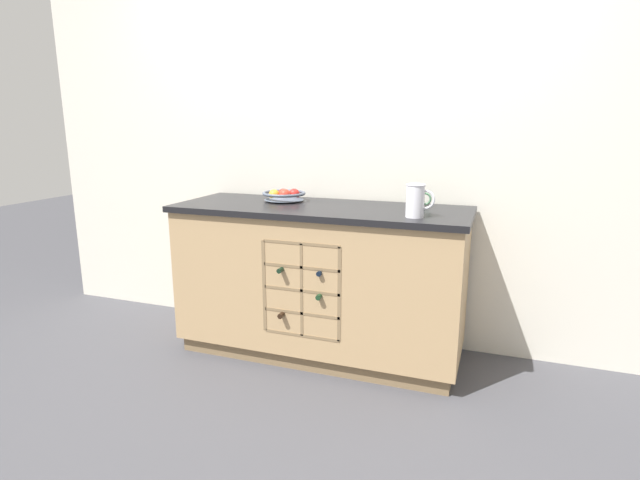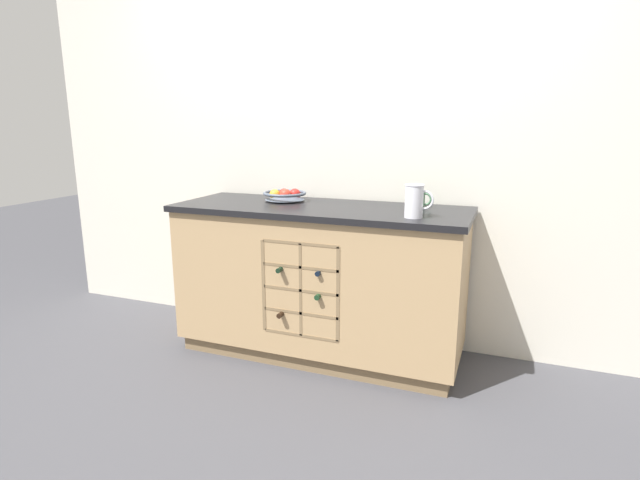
# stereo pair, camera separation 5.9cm
# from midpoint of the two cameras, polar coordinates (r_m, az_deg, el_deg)

# --- Properties ---
(ground_plane) EXTENTS (14.00, 14.00, 0.00)m
(ground_plane) POSITION_cam_midpoint_polar(r_m,az_deg,el_deg) (3.16, -0.55, -12.63)
(ground_plane) COLOR #424247
(back_wall) EXTENTS (4.40, 0.06, 2.55)m
(back_wall) POSITION_cam_midpoint_polar(r_m,az_deg,el_deg) (3.19, 1.73, 11.35)
(back_wall) COLOR silver
(back_wall) RESTS_ON ground_plane
(kitchen_island) EXTENTS (1.71, 0.65, 0.91)m
(kitchen_island) POSITION_cam_midpoint_polar(r_m,az_deg,el_deg) (2.99, -0.59, -4.64)
(kitchen_island) COLOR olive
(kitchen_island) RESTS_ON ground_plane
(fruit_bowl) EXTENTS (0.26, 0.26, 0.08)m
(fruit_bowl) POSITION_cam_midpoint_polar(r_m,az_deg,el_deg) (3.08, -4.67, 5.15)
(fruit_bowl) COLOR #4C5666
(fruit_bowl) RESTS_ON kitchen_island
(white_pitcher) EXTENTS (0.15, 0.10, 0.17)m
(white_pitcher) POSITION_cam_midpoint_polar(r_m,az_deg,el_deg) (2.57, 10.25, 4.53)
(white_pitcher) COLOR white
(white_pitcher) RESTS_ON kitchen_island
(ceramic_mug) EXTENTS (0.12, 0.08, 0.10)m
(ceramic_mug) POSITION_cam_midpoint_polar(r_m,az_deg,el_deg) (2.90, 10.57, 4.66)
(ceramic_mug) COLOR #4C7A56
(ceramic_mug) RESTS_ON kitchen_island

